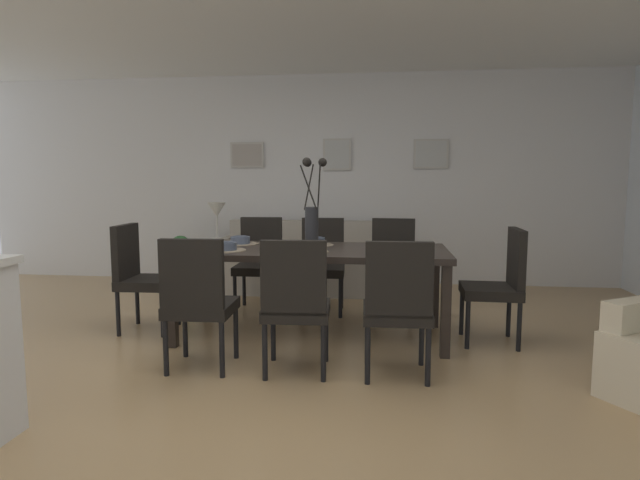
# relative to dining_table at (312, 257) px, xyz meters

# --- Properties ---
(ground_plane) EXTENTS (9.00, 9.00, 0.00)m
(ground_plane) POSITION_rel_dining_table_xyz_m (-0.16, -0.82, -0.67)
(ground_plane) COLOR tan
(back_wall_panel) EXTENTS (9.00, 0.10, 2.60)m
(back_wall_panel) POSITION_rel_dining_table_xyz_m (-0.16, 2.43, 0.63)
(back_wall_panel) COLOR silver
(back_wall_panel) RESTS_ON ground
(dining_table) EXTENTS (2.20, 0.94, 0.74)m
(dining_table) POSITION_rel_dining_table_xyz_m (0.00, 0.00, 0.00)
(dining_table) COLOR black
(dining_table) RESTS_ON ground
(dining_chair_near_left) EXTENTS (0.46, 0.46, 0.92)m
(dining_chair_near_left) POSITION_rel_dining_table_xyz_m (-0.66, -0.88, -0.16)
(dining_chair_near_left) COLOR black
(dining_chair_near_left) RESTS_ON ground
(dining_chair_near_right) EXTENTS (0.45, 0.45, 0.92)m
(dining_chair_near_right) POSITION_rel_dining_table_xyz_m (-0.65, 0.89, -0.16)
(dining_chair_near_right) COLOR black
(dining_chair_near_right) RESTS_ON ground
(dining_chair_far_left) EXTENTS (0.47, 0.47, 0.92)m
(dining_chair_far_left) POSITION_rel_dining_table_xyz_m (0.01, -0.87, -0.16)
(dining_chair_far_left) COLOR black
(dining_chair_far_left) RESTS_ON ground
(dining_chair_far_right) EXTENTS (0.46, 0.46, 0.92)m
(dining_chair_far_right) POSITION_rel_dining_table_xyz_m (-0.01, 0.87, -0.16)
(dining_chair_far_right) COLOR black
(dining_chair_far_right) RESTS_ON ground
(dining_chair_mid_left) EXTENTS (0.46, 0.46, 0.92)m
(dining_chair_mid_left) POSITION_rel_dining_table_xyz_m (0.68, -0.86, -0.16)
(dining_chair_mid_left) COLOR black
(dining_chair_mid_left) RESTS_ON ground
(dining_chair_mid_right) EXTENTS (0.47, 0.47, 0.92)m
(dining_chair_mid_right) POSITION_rel_dining_table_xyz_m (0.67, 0.89, -0.16)
(dining_chair_mid_right) COLOR black
(dining_chair_mid_right) RESTS_ON ground
(dining_chair_head_west) EXTENTS (0.46, 0.46, 0.92)m
(dining_chair_head_west) POSITION_rel_dining_table_xyz_m (-1.50, 0.00, -0.16)
(dining_chair_head_west) COLOR black
(dining_chair_head_west) RESTS_ON ground
(dining_chair_head_east) EXTENTS (0.45, 0.45, 0.92)m
(dining_chair_head_east) POSITION_rel_dining_table_xyz_m (1.51, -0.00, -0.16)
(dining_chair_head_east) COLOR black
(dining_chair_head_east) RESTS_ON ground
(centerpiece_vase) EXTENTS (0.21, 0.23, 0.73)m
(centerpiece_vase) POSITION_rel_dining_table_xyz_m (0.00, 0.00, 0.35)
(centerpiece_vase) COLOR #232326
(centerpiece_vase) RESTS_ON dining_table
(placemat_near_left) EXTENTS (0.32, 0.32, 0.01)m
(placemat_near_left) POSITION_rel_dining_table_xyz_m (-0.66, -0.21, 0.07)
(placemat_near_left) COLOR #7F705B
(placemat_near_left) RESTS_ON dining_table
(bowl_near_left) EXTENTS (0.17, 0.17, 0.07)m
(bowl_near_left) POSITION_rel_dining_table_xyz_m (-0.66, -0.21, 0.11)
(bowl_near_left) COLOR #475166
(bowl_near_left) RESTS_ON dining_table
(placemat_near_right) EXTENTS (0.32, 0.32, 0.01)m
(placemat_near_right) POSITION_rel_dining_table_xyz_m (-0.66, 0.21, 0.07)
(placemat_near_right) COLOR #7F705B
(placemat_near_right) RESTS_ON dining_table
(bowl_near_right) EXTENTS (0.17, 0.17, 0.07)m
(bowl_near_right) POSITION_rel_dining_table_xyz_m (-0.66, 0.21, 0.11)
(bowl_near_right) COLOR #475166
(bowl_near_right) RESTS_ON dining_table
(placemat_far_left) EXTENTS (0.32, 0.32, 0.01)m
(placemat_far_left) POSITION_rel_dining_table_xyz_m (0.00, -0.21, 0.07)
(placemat_far_left) COLOR #7F705B
(placemat_far_left) RESTS_ON dining_table
(bowl_far_left) EXTENTS (0.17, 0.17, 0.07)m
(bowl_far_left) POSITION_rel_dining_table_xyz_m (0.00, -0.21, 0.11)
(bowl_far_left) COLOR #475166
(bowl_far_left) RESTS_ON dining_table
(placemat_far_right) EXTENTS (0.32, 0.32, 0.01)m
(placemat_far_right) POSITION_rel_dining_table_xyz_m (0.00, 0.21, 0.07)
(placemat_far_right) COLOR #7F705B
(placemat_far_right) RESTS_ON dining_table
(bowl_far_right) EXTENTS (0.17, 0.17, 0.07)m
(bowl_far_right) POSITION_rel_dining_table_xyz_m (0.00, 0.21, 0.11)
(bowl_far_right) COLOR #475166
(bowl_far_right) RESTS_ON dining_table
(sofa) EXTENTS (1.92, 0.84, 0.80)m
(sofa) POSITION_rel_dining_table_xyz_m (-0.36, 1.88, -0.39)
(sofa) COLOR #A89E8E
(sofa) RESTS_ON ground
(side_table) EXTENTS (0.36, 0.36, 0.52)m
(side_table) POSITION_rel_dining_table_xyz_m (-1.41, 1.88, -0.41)
(side_table) COLOR black
(side_table) RESTS_ON ground
(table_lamp) EXTENTS (0.22, 0.22, 0.51)m
(table_lamp) POSITION_rel_dining_table_xyz_m (-1.41, 1.88, 0.22)
(table_lamp) COLOR beige
(table_lamp) RESTS_ON side_table
(framed_picture_left) EXTENTS (0.43, 0.03, 0.32)m
(framed_picture_left) POSITION_rel_dining_table_xyz_m (-1.15, 2.36, 0.94)
(framed_picture_left) COLOR #B2ADA3
(framed_picture_center) EXTENTS (0.35, 0.03, 0.39)m
(framed_picture_center) POSITION_rel_dining_table_xyz_m (0.00, 2.36, 0.94)
(framed_picture_center) COLOR #B2ADA3
(framed_picture_right) EXTENTS (0.42, 0.03, 0.36)m
(framed_picture_right) POSITION_rel_dining_table_xyz_m (1.15, 2.36, 0.94)
(framed_picture_right) COLOR #B2ADA3
(potted_plant) EXTENTS (0.36, 0.36, 0.67)m
(potted_plant) POSITION_rel_dining_table_xyz_m (-1.75, 1.48, -0.30)
(potted_plant) COLOR brown
(potted_plant) RESTS_ON ground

